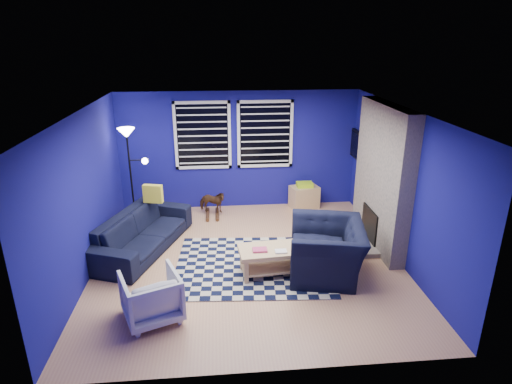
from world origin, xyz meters
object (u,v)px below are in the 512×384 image
Objects in this scene: rocking_horse at (212,202)px; cabinet at (304,197)px; sofa at (142,232)px; armchair_big at (327,250)px; tv at (360,147)px; coffee_table at (269,256)px; armchair_bent at (151,296)px; floor_lamp at (129,146)px.

cabinet is at bearing -64.45° from rocking_horse.
sofa is at bearing 155.90° from rocking_horse.
cabinet is (0.19, 2.72, -0.16)m from armchair_big.
armchair_big is 1.92× the size of cabinet.
sofa is (-4.25, -1.38, -1.07)m from tv.
coffee_table is at bearing -81.48° from armchair_big.
armchair_big is (-1.25, -2.47, -0.99)m from tv.
tv is 1.37× the size of armchair_bent.
armchair_bent is 4.58m from cabinet.
cabinet is at bearing -149.14° from armchair_bent.
cabinet is 3.78m from floor_lamp.
rocking_horse is 0.86× the size of cabinet.
armchair_bent is 3.45m from rocking_horse.
floor_lamp is (-0.32, 1.19, 1.24)m from sofa.
floor_lamp reaches higher than tv.
rocking_horse is at bearing 110.51° from coffee_table.
floor_lamp is at bearing 113.55° from rocking_horse.
tv is at bearing -27.20° from cabinet.
armchair_big is 2.23× the size of rocking_horse.
tv is 0.52× the size of floor_lamp.
armchair_big is at bearing 177.72° from armchair_bent.
rocking_horse is 0.58× the size of coffee_table.
cabinet is at bearing 7.11° from floor_lamp.
armchair_big is at bearing -89.50° from sofa.
sofa is 1.81m from rocking_horse.
floor_lamp is (-3.52, -0.44, 1.32)m from cabinet.
rocking_horse is 1.99m from floor_lamp.
rocking_horse is 2.01m from cabinet.
tv is 1.58m from cabinet.
coffee_table is at bearing -42.80° from floor_lamp.
armchair_bent is at bearing -76.89° from floor_lamp.
cabinet reaches higher than rocking_horse.
armchair_bent is at bearing -150.48° from coffee_table.
floor_lamp reaches higher than sofa.
armchair_bent reaches higher than cabinet.
armchair_bent is 0.38× the size of floor_lamp.
rocking_horse is at bearing -179.45° from tv.
armchair_bent is at bearing -141.18° from cabinet.
armchair_bent is 1.10× the size of cabinet.
sofa reaches higher than rocking_horse.
rocking_horse is at bearing 174.10° from cabinet.
armchair_big is 1.75× the size of armchair_bent.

